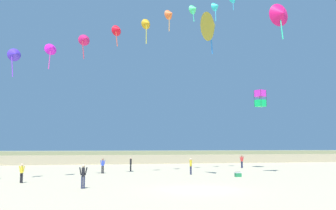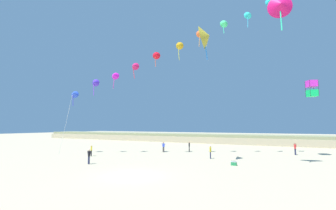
% 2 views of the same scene
% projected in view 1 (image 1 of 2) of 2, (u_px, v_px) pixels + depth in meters
% --- Properties ---
extents(ground_plane, '(240.00, 240.00, 0.00)m').
position_uv_depth(ground_plane, '(199.00, 190.00, 23.30)').
color(ground_plane, '#C1B28E').
extents(dune_ridge, '(120.00, 9.00, 2.08)m').
position_uv_depth(dune_ridge, '(130.00, 157.00, 61.71)').
color(dune_ridge, tan).
rests_on(dune_ridge, ground).
extents(person_near_left, '(0.51, 0.29, 1.50)m').
position_uv_depth(person_near_left, '(22.00, 172.00, 27.71)').
color(person_near_left, black).
rests_on(person_near_left, ground).
extents(person_near_right, '(0.23, 0.58, 1.66)m').
position_uv_depth(person_near_right, '(191.00, 165.00, 35.98)').
color(person_near_right, '#282D4C').
rests_on(person_near_right, ground).
extents(person_mid_center, '(0.22, 0.55, 1.58)m').
position_uv_depth(person_mid_center, '(131.00, 163.00, 40.80)').
color(person_mid_center, black).
rests_on(person_mid_center, ground).
extents(person_far_left, '(0.39, 0.56, 1.73)m').
position_uv_depth(person_far_left, '(242.00, 160.00, 46.85)').
color(person_far_left, '#282D4C').
rests_on(person_far_left, ground).
extents(person_far_right, '(0.55, 0.22, 1.58)m').
position_uv_depth(person_far_right, '(103.00, 165.00, 37.51)').
color(person_far_right, black).
rests_on(person_far_right, ground).
extents(person_far_center, '(0.57, 0.22, 1.63)m').
position_uv_depth(person_far_center, '(83.00, 174.00, 24.02)').
color(person_far_center, '#282D4C').
rests_on(person_far_center, ground).
extents(kite_banner_string, '(28.87, 11.71, 22.16)m').
position_uv_depth(kite_banner_string, '(132.00, 26.00, 36.47)').
color(kite_banner_string, blue).
extents(large_kite_low_lead, '(1.51, 1.51, 2.21)m').
position_uv_depth(large_kite_low_lead, '(260.00, 98.00, 47.16)').
color(large_kite_low_lead, '#13D661').
extents(large_kite_mid_trail, '(1.76, 2.88, 4.12)m').
position_uv_depth(large_kite_mid_trail, '(211.00, 26.00, 33.75)').
color(large_kite_mid_trail, gold).
extents(large_kite_high_solo, '(2.46, 1.20, 3.87)m').
position_uv_depth(large_kite_high_solo, '(281.00, 14.00, 36.07)').
color(large_kite_high_solo, '#EC1364').
extents(beach_cooler, '(0.58, 0.41, 0.46)m').
position_uv_depth(beach_cooler, '(238.00, 175.00, 33.25)').
color(beach_cooler, '#23844C').
rests_on(beach_cooler, ground).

